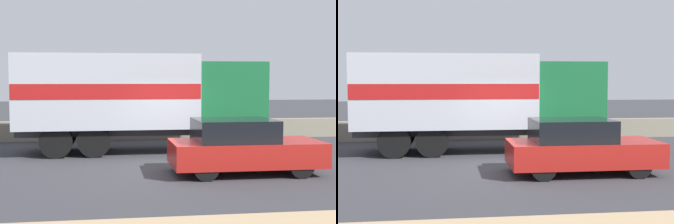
% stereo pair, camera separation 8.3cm
% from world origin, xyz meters
% --- Properties ---
extents(ground_plane, '(80.00, 80.00, 0.00)m').
position_xyz_m(ground_plane, '(0.00, 0.00, 0.00)').
color(ground_plane, '#38383D').
extents(stone_wall_backdrop, '(60.00, 0.35, 0.78)m').
position_xyz_m(stone_wall_backdrop, '(0.00, 6.36, 0.39)').
color(stone_wall_backdrop, gray).
rests_on(stone_wall_backdrop, ground_plane).
extents(box_truck, '(8.07, 2.50, 3.23)m').
position_xyz_m(box_truck, '(-0.99, 3.19, 1.89)').
color(box_truck, '#196B38').
rests_on(box_truck, ground_plane).
extents(car_hatchback, '(3.87, 1.74, 1.42)m').
position_xyz_m(car_hatchback, '(1.48, -0.82, 0.70)').
color(car_hatchback, '#B21E19').
rests_on(car_hatchback, ground_plane).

